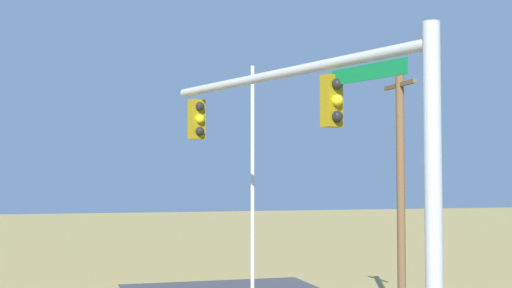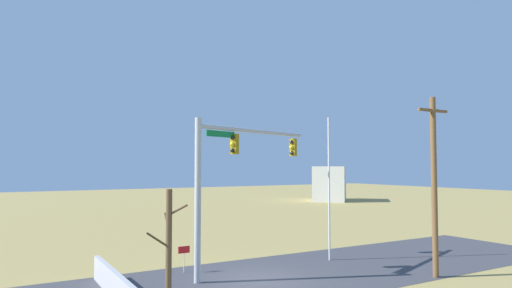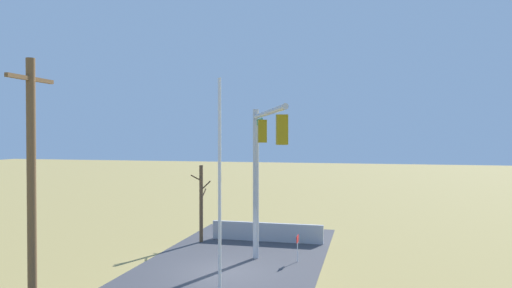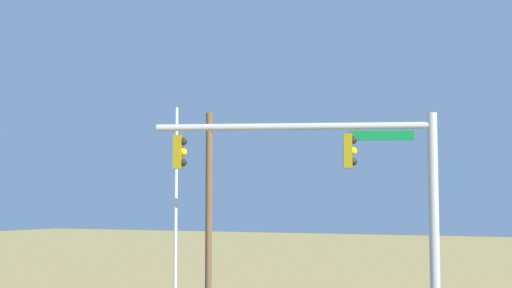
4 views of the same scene
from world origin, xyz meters
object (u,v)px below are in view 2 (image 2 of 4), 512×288
Objects in this scene: bare_tree at (169,252)px; distant_building at (330,184)px; utility_pole at (434,183)px; signal_mast at (231,166)px; open_sign at (184,253)px; flagpole at (329,188)px.

bare_tree is 0.66× the size of distant_building.
utility_pole is 1.92× the size of bare_tree.
open_sign is at bearing -35.91° from signal_mast.
signal_mast is 45.09m from distant_building.
distant_building is (-24.55, -36.75, -1.74)m from utility_pole.
signal_mast is at bearing 178.18° from distant_building.
signal_mast is 0.93× the size of utility_pole.
flagpole is (-5.85, -0.02, -1.19)m from signal_mast.
utility_pole is 1.26× the size of distant_building.
open_sign is (-2.75, -5.67, -1.25)m from bare_tree.
distant_building is (-33.90, -30.26, 1.54)m from open_sign.
flagpole is 6.18× the size of open_sign.
signal_mast is 1.17× the size of distant_building.
distant_building is at bearing -135.56° from bare_tree.
utility_pole is 6.60× the size of open_sign.
signal_mast reaches higher than distant_building.
open_sign is at bearing -9.40° from flagpole.
flagpole is at bearing -71.86° from utility_pole.
flagpole reaches higher than bare_tree.
signal_mast is 6.90m from bare_tree.
bare_tree is at bearing 178.13° from distant_building.
distant_building is at bearing -135.52° from signal_mast.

